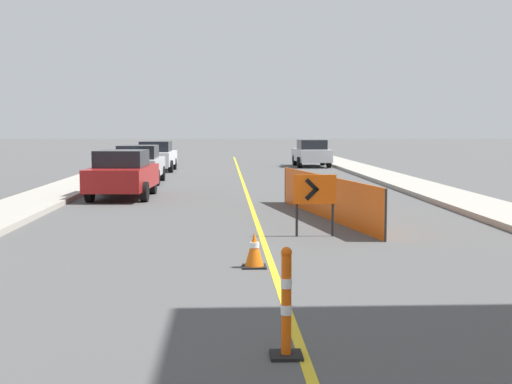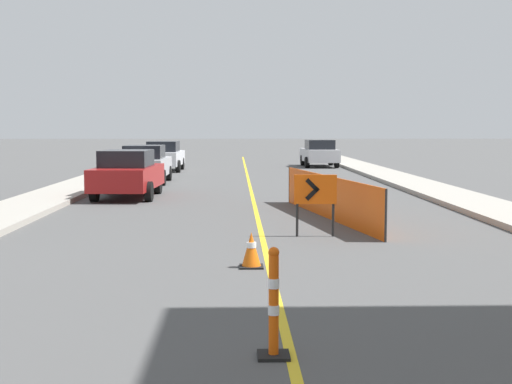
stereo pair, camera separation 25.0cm
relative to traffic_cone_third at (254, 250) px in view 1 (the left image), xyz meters
name	(u,v)px [view 1 (the left image)]	position (x,y,z in m)	size (l,w,h in m)	color
lane_stripe	(249,200)	(0.30, 10.92, -0.29)	(0.12, 65.82, 0.01)	gold
sidewalk_left	(41,199)	(-6.29, 10.92, -0.22)	(1.97, 65.82, 0.16)	#9E998E
sidewalk_right	(452,197)	(6.90, 10.92, -0.22)	(1.97, 65.82, 0.16)	#9E998E
traffic_cone_third	(254,250)	(0.00, 0.00, 0.00)	(0.40, 0.40, 0.60)	black
delineator_post_rear	(286,310)	(0.12, -4.69, 0.20)	(0.33, 0.33, 1.15)	black
arrow_barricade_primary	(315,193)	(1.45, 3.35, 0.65)	(0.91, 0.09, 1.34)	#EF560C
safety_mesh_fence	(325,197)	(2.11, 6.42, 0.26)	(1.44, 7.82, 1.10)	#EF560C
parked_car_curb_near	(123,174)	(-3.86, 11.93, 0.50)	(2.01, 4.38, 1.59)	maroon
parked_car_curb_mid	(139,164)	(-4.05, 18.11, 0.50)	(1.94, 4.32, 1.59)	#B7B7BC
parked_car_curb_far	(156,156)	(-4.09, 26.26, 0.50)	(1.95, 4.36, 1.59)	silver
parked_car_opposite_side	(311,153)	(4.69, 30.17, 0.50)	(1.96, 4.36, 1.59)	#B7B7BC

